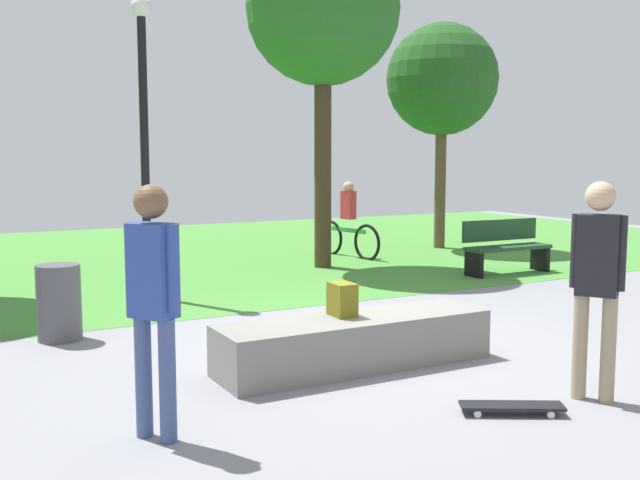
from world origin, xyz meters
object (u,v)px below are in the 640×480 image
tree_broad_elm (323,10)px  trash_bin (59,302)px  cyclist_on_bicycle (348,225)px  concrete_ledge (355,342)px  backpack_on_ledge (342,299)px  tree_tall_oak (442,81)px  skater_watching (597,272)px  skater_performing_trick (153,291)px  skateboard_by_ledge (512,406)px  park_bench_near_path (505,245)px  lamp_post (144,118)px

tree_broad_elm → trash_bin: bearing=-147.1°
cyclist_on_bicycle → concrete_ledge: bearing=-120.1°
backpack_on_ledge → tree_tall_oak: bearing=138.0°
backpack_on_ledge → trash_bin: bearing=-134.7°
trash_bin → tree_tall_oak: bearing=27.6°
tree_broad_elm → concrete_ledge: bearing=-115.9°
skater_watching → trash_bin: 5.51m
skater_performing_trick → skateboard_by_ledge: bearing=-17.7°
concrete_ledge → tree_tall_oak: 9.96m
park_bench_near_path → cyclist_on_bicycle: 3.33m
backpack_on_ledge → park_bench_near_path: (5.23, 3.47, -0.16)m
skater_watching → cyclist_on_bicycle: bearing=72.6°
skater_watching → skateboard_by_ledge: (-0.82, 0.06, -1.00)m
skater_watching → tree_broad_elm: 8.36m
cyclist_on_bicycle → skater_performing_trick: bearing=-128.7°
skater_performing_trick → tree_broad_elm: bearing=53.1°
backpack_on_ledge → skateboard_by_ledge: size_ratio=0.40×
cyclist_on_bicycle → park_bench_near_path: bearing=-67.1°
tree_tall_oak → cyclist_on_bicycle: 3.85m
skateboard_by_ledge → tree_tall_oak: tree_tall_oak is taller
lamp_post → cyclist_on_bicycle: 5.52m
concrete_ledge → tree_tall_oak: size_ratio=0.57×
lamp_post → park_bench_near_path: bearing=-7.4°
concrete_ledge → trash_bin: bearing=133.7°
park_bench_near_path → tree_broad_elm: 5.14m
concrete_ledge → skateboard_by_ledge: concrete_ledge is taller
tree_tall_oak → park_bench_near_path: bearing=-109.3°
tree_tall_oak → concrete_ledge: bearing=-132.4°
park_bench_near_path → tree_broad_elm: bearing=138.9°
lamp_post → cyclist_on_bicycle: (4.65, 2.30, -1.89)m
tree_broad_elm → skater_performing_trick: bearing=-126.9°
skater_watching → concrete_ledge: bearing=124.4°
skateboard_by_ledge → tree_broad_elm: size_ratio=0.13×
backpack_on_ledge → cyclist_on_bicycle: cyclist_on_bicycle is taller
park_bench_near_path → tree_tall_oak: bearing=70.7°
lamp_post → trash_bin: 3.25m
concrete_ledge → trash_bin: size_ratio=3.26×
backpack_on_ledge → tree_tall_oak: (6.40, 6.82, 2.94)m
backpack_on_ledge → tree_tall_oak: tree_tall_oak is taller
skater_watching → park_bench_near_path: skater_watching is taller
backpack_on_ledge → tree_broad_elm: 7.35m
tree_tall_oak → lamp_post: bearing=-160.1°
skateboard_by_ledge → lamp_post: lamp_post is taller
skater_watching → cyclist_on_bicycle: (2.65, 8.43, -0.43)m
skater_watching → tree_tall_oak: tree_tall_oak is taller
tree_broad_elm → trash_bin: 7.29m
skater_watching → cyclist_on_bicycle: 8.85m
backpack_on_ledge → skater_watching: skater_watching is taller
backpack_on_ledge → park_bench_near_path: bearing=124.8°
cyclist_on_bicycle → skateboard_by_ledge: bearing=-112.5°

